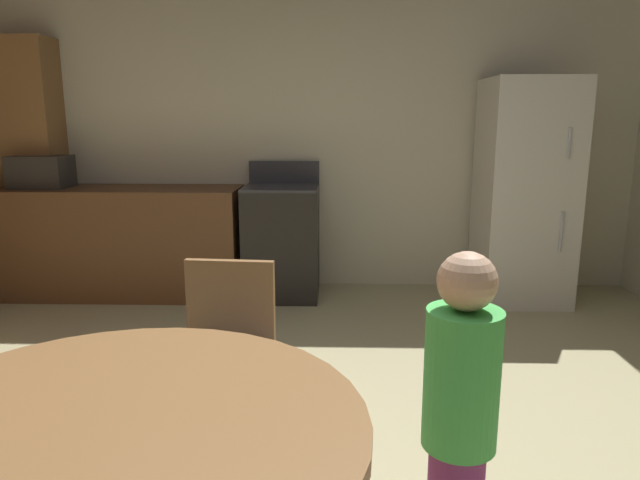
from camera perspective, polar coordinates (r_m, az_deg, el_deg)
The scene contains 8 objects.
wall_back at distance 4.96m, azimuth -0.52°, elevation 10.92°, with size 5.75×0.12×2.70m, color beige.
kitchen_counter at distance 4.99m, azimuth -19.26°, elevation -0.16°, with size 1.97×0.60×0.90m, color brown.
pantry_column at distance 5.39m, azimuth -26.69°, elevation 6.55°, with size 0.44×0.36×2.10m, color olive.
oven_range at distance 4.69m, azimuth -3.84°, elevation -0.05°, with size 0.60×0.60×1.10m.
refrigerator at distance 4.79m, azimuth 19.89°, elevation 4.52°, with size 0.68×0.68×1.76m.
microwave at distance 5.17m, azimuth -26.27°, elevation 6.18°, with size 0.44×0.32×0.26m, color #2D2B28.
chair_north at distance 2.42m, azimuth -9.55°, elevation -11.19°, with size 0.43×0.43×0.87m.
person_child at distance 1.80m, azimuth 13.85°, elevation -17.19°, with size 0.29×0.29×1.09m.
Camera 1 is at (0.18, -1.97, 1.45)m, focal length 31.79 mm.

